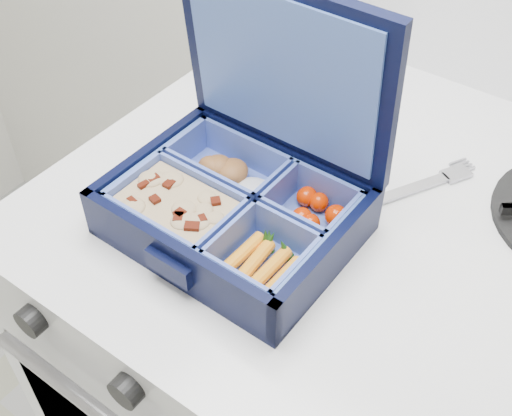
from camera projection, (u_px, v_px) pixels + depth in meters
The scene contains 4 objects.
stove at pixel (335, 407), 1.02m from camera, with size 0.62×0.62×0.94m, color white, non-canonical shape.
bento_box at pixel (234, 211), 0.63m from camera, with size 0.23×0.18×0.06m, color black, non-canonical shape.
burner_grate_rear at pixel (276, 62), 0.86m from camera, with size 0.18×0.18×0.02m, color black.
fork at pixel (389, 197), 0.68m from camera, with size 0.02×0.19×0.01m, color #A3A2AA, non-canonical shape.
Camera 1 is at (-0.21, 1.18, 1.41)m, focal length 45.00 mm.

